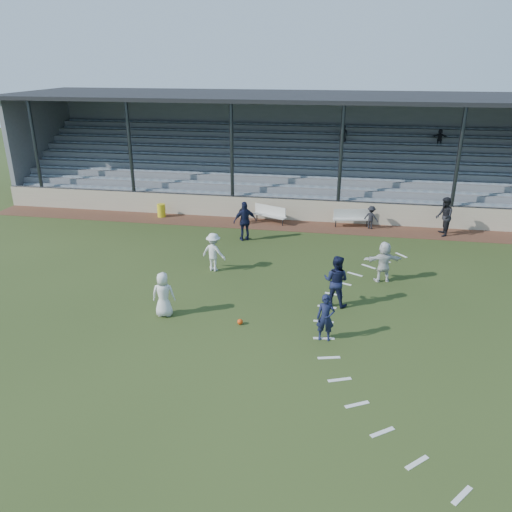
% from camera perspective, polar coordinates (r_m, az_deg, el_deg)
% --- Properties ---
extents(ground, '(90.00, 90.00, 0.00)m').
position_cam_1_polar(ground, '(18.07, -1.40, -6.73)').
color(ground, '#2B3A18').
rests_on(ground, ground).
extents(cinder_track, '(34.00, 2.00, 0.02)m').
position_cam_1_polar(cinder_track, '(27.63, 2.92, 3.56)').
color(cinder_track, '#4F2D1F').
rests_on(cinder_track, ground).
extents(retaining_wall, '(34.00, 0.18, 1.20)m').
position_cam_1_polar(retaining_wall, '(28.45, 3.21, 5.33)').
color(retaining_wall, '#BBAC90').
rests_on(retaining_wall, ground).
extents(bench_left, '(1.99, 1.24, 0.95)m').
position_cam_1_polar(bench_left, '(27.86, 1.61, 4.97)').
color(bench_left, beige).
rests_on(bench_left, cinder_track).
extents(bench_right, '(2.04, 0.81, 0.95)m').
position_cam_1_polar(bench_right, '(27.70, 10.89, 4.48)').
color(bench_right, beige).
rests_on(bench_right, cinder_track).
extents(trash_bin, '(0.47, 0.47, 0.75)m').
position_cam_1_polar(trash_bin, '(29.46, -10.77, 5.14)').
color(trash_bin, gold).
rests_on(trash_bin, cinder_track).
extents(football, '(0.20, 0.20, 0.20)m').
position_cam_1_polar(football, '(17.42, -1.84, -7.52)').
color(football, '#DD3F0D').
rests_on(football, ground).
extents(player_white_lead, '(0.88, 0.65, 1.64)m').
position_cam_1_polar(player_white_lead, '(17.97, -10.54, -4.35)').
color(player_white_lead, silver).
rests_on(player_white_lead, ground).
extents(player_navy_lead, '(0.60, 0.40, 1.60)m').
position_cam_1_polar(player_navy_lead, '(16.36, 7.95, -7.01)').
color(player_navy_lead, '#121734').
rests_on(player_navy_lead, ground).
extents(player_navy_mid, '(1.12, 0.99, 1.95)m').
position_cam_1_polar(player_navy_mid, '(18.58, 9.12, -2.81)').
color(player_navy_mid, '#121734').
rests_on(player_navy_mid, ground).
extents(player_white_wing, '(1.22, 0.90, 1.69)m').
position_cam_1_polar(player_white_wing, '(21.48, -4.87, 0.45)').
color(player_white_wing, silver).
rests_on(player_white_wing, ground).
extents(player_navy_wing, '(1.27, 0.96, 2.00)m').
position_cam_1_polar(player_navy_wing, '(25.01, -1.27, 4.01)').
color(player_navy_wing, '#121734').
rests_on(player_navy_wing, ground).
extents(player_white_back, '(1.66, 0.89, 1.71)m').
position_cam_1_polar(player_white_back, '(21.02, 14.38, -0.63)').
color(player_white_back, silver).
rests_on(player_white_back, ground).
extents(official, '(0.80, 1.01, 2.01)m').
position_cam_1_polar(official, '(27.40, 20.71, 4.23)').
color(official, black).
rests_on(official, cinder_track).
extents(sub_left_near, '(0.43, 0.31, 1.08)m').
position_cam_1_polar(sub_left_near, '(27.66, -1.17, 4.80)').
color(sub_left_near, black).
rests_on(sub_left_near, cinder_track).
extents(sub_left_far, '(0.63, 0.30, 1.04)m').
position_cam_1_polar(sub_left_far, '(27.89, -1.44, 4.90)').
color(sub_left_far, black).
rests_on(sub_left_far, cinder_track).
extents(sub_right, '(0.92, 0.74, 1.25)m').
position_cam_1_polar(sub_right, '(27.52, 13.02, 4.33)').
color(sub_right, black).
rests_on(sub_right, cinder_track).
extents(grandstand, '(34.60, 9.00, 6.61)m').
position_cam_1_polar(grandstand, '(32.62, 4.32, 10.33)').
color(grandstand, gray).
rests_on(grandstand, ground).
extents(penalty_arc, '(3.89, 14.63, 0.01)m').
position_cam_1_polar(penalty_arc, '(17.80, 11.84, -7.68)').
color(penalty_arc, silver).
rests_on(penalty_arc, ground).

